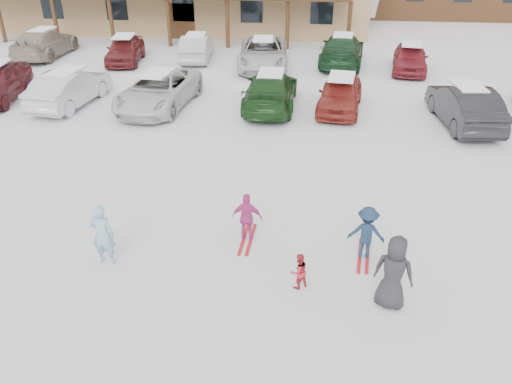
# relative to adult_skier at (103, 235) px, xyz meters

# --- Properties ---
(ground) EXTENTS (160.00, 160.00, 0.00)m
(ground) POSITION_rel_adult_skier_xyz_m (2.95, 0.91, -0.76)
(ground) COLOR white
(ground) RESTS_ON ground
(adult_skier) EXTENTS (0.56, 0.37, 1.53)m
(adult_skier) POSITION_rel_adult_skier_xyz_m (0.00, 0.00, 0.00)
(adult_skier) COLOR #82AFC1
(adult_skier) RESTS_ON ground
(toddler_red) EXTENTS (0.52, 0.50, 0.84)m
(toddler_red) POSITION_rel_adult_skier_xyz_m (4.42, -0.40, -0.34)
(toddler_red) COLOR #B3242D
(toddler_red) RESTS_ON ground
(child_navy) EXTENTS (0.90, 0.59, 1.32)m
(child_navy) POSITION_rel_adult_skier_xyz_m (5.92, 0.88, -0.10)
(child_navy) COLOR #162942
(child_navy) RESTS_ON ground
(skis_child_navy) EXTENTS (0.36, 1.41, 0.03)m
(skis_child_navy) POSITION_rel_adult_skier_xyz_m (5.92, 0.88, -0.75)
(skis_child_navy) COLOR #B0191D
(skis_child_navy) RESTS_ON ground
(child_magenta) EXTENTS (0.76, 0.34, 1.28)m
(child_magenta) POSITION_rel_adult_skier_xyz_m (3.11, 1.26, -0.12)
(child_magenta) COLOR #C03581
(child_magenta) RESTS_ON ground
(skis_child_magenta) EXTENTS (0.26, 1.41, 0.03)m
(skis_child_magenta) POSITION_rel_adult_skier_xyz_m (3.11, 1.26, -0.75)
(skis_child_magenta) COLOR #B0191D
(skis_child_magenta) RESTS_ON ground
(bystander_dark) EXTENTS (0.93, 0.77, 1.64)m
(bystander_dark) POSITION_rel_adult_skier_xyz_m (6.30, -0.76, 0.06)
(bystander_dark) COLOR #272729
(bystander_dark) RESTS_ON ground
(parked_car_1) EXTENTS (2.07, 4.64, 1.48)m
(parked_car_1) POSITION_rel_adult_skier_xyz_m (-5.55, 10.49, -0.02)
(parked_car_1) COLOR silver
(parked_car_1) RESTS_ON ground
(parked_car_2) EXTENTS (2.93, 5.41, 1.44)m
(parked_car_2) POSITION_rel_adult_skier_xyz_m (-1.77, 10.65, -0.04)
(parked_car_2) COLOR silver
(parked_car_2) RESTS_ON ground
(parked_car_3) EXTENTS (2.10, 5.04, 1.46)m
(parked_car_3) POSITION_rel_adult_skier_xyz_m (2.85, 11.12, -0.03)
(parked_car_3) COLOR #1A3F18
(parked_car_3) RESTS_ON ground
(parked_car_4) EXTENTS (2.17, 4.30, 1.41)m
(parked_car_4) POSITION_rel_adult_skier_xyz_m (5.70, 11.09, -0.06)
(parked_car_4) COLOR maroon
(parked_car_4) RESTS_ON ground
(parked_car_5) EXTENTS (2.05, 4.76, 1.53)m
(parked_car_5) POSITION_rel_adult_skier_xyz_m (10.30, 9.93, -0.00)
(parked_car_5) COLOR black
(parked_car_5) RESTS_ON ground
(parked_car_7) EXTENTS (2.17, 5.24, 1.52)m
(parked_car_7) POSITION_rel_adult_skier_xyz_m (-10.60, 18.39, -0.00)
(parked_car_7) COLOR gray
(parked_car_7) RESTS_ON ground
(parked_car_8) EXTENTS (2.24, 4.35, 1.42)m
(parked_car_8) POSITION_rel_adult_skier_xyz_m (-5.64, 17.61, -0.05)
(parked_car_8) COLOR maroon
(parked_car_8) RESTS_ON ground
(parked_car_9) EXTENTS (1.83, 4.32, 1.38)m
(parked_car_9) POSITION_rel_adult_skier_xyz_m (-1.90, 18.50, -0.07)
(parked_car_9) COLOR #B2B2B6
(parked_car_9) RESTS_ON ground
(parked_car_10) EXTENTS (2.84, 5.56, 1.50)m
(parked_car_10) POSITION_rel_adult_skier_xyz_m (1.93, 17.35, -0.01)
(parked_car_10) COLOR silver
(parked_car_10) RESTS_ON ground
(parked_car_11) EXTENTS (2.75, 5.58, 1.56)m
(parked_car_11) POSITION_rel_adult_skier_xyz_m (6.07, 18.43, 0.02)
(parked_car_11) COLOR #173A1F
(parked_car_11) RESTS_ON ground
(parked_car_12) EXTENTS (2.26, 4.37, 1.42)m
(parked_car_12) POSITION_rel_adult_skier_xyz_m (9.48, 17.44, -0.05)
(parked_car_12) COLOR maroon
(parked_car_12) RESTS_ON ground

